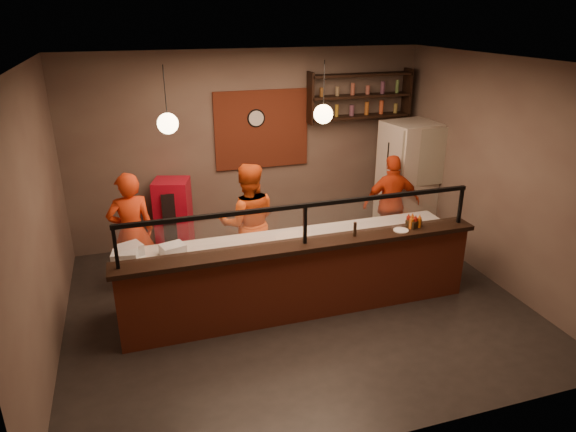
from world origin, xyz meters
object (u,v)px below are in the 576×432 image
object	(u,v)px
wall_clock	(256,118)
condiment_caddy	(413,223)
red_cooler	(174,217)
pepper_mill	(355,229)
cook_left	(132,232)
pizza_dough	(293,238)
cook_right	(392,204)
fridge	(408,180)
cook_mid	(248,223)

from	to	relation	value
wall_clock	condiment_caddy	world-z (taller)	wall_clock
red_cooler	condiment_caddy	bearing A→B (deg)	-22.46
condiment_caddy	pepper_mill	size ratio (longest dim) A/B	0.94
cook_left	pizza_dough	world-z (taller)	cook_left
wall_clock	cook_right	xyz separation A→B (m)	(1.95, -1.23, -1.29)
cook_right	fridge	size ratio (longest dim) A/B	0.80
cook_left	pizza_dough	size ratio (longest dim) A/B	3.57
pizza_dough	wall_clock	bearing A→B (deg)	87.89
fridge	cook_mid	bearing A→B (deg)	-174.06
cook_left	fridge	world-z (taller)	fridge
red_cooler	wall_clock	bearing A→B (deg)	28.49
wall_clock	cook_right	bearing A→B (deg)	-32.21
wall_clock	pepper_mill	bearing A→B (deg)	-78.10
fridge	wall_clock	bearing A→B (deg)	155.08
cook_right	cook_mid	bearing A→B (deg)	15.29
cook_left	cook_mid	distance (m)	1.64
wall_clock	condiment_caddy	xyz separation A→B (m)	(1.46, -2.71, -0.99)
wall_clock	cook_right	world-z (taller)	wall_clock
wall_clock	cook_mid	size ratio (longest dim) A/B	0.17
cook_right	pepper_mill	xyz separation A→B (m)	(-1.37, -1.52, 0.34)
pepper_mill	cook_right	bearing A→B (deg)	48.03
cook_left	pepper_mill	xyz separation A→B (m)	(2.73, -1.45, 0.29)
cook_left	pepper_mill	world-z (taller)	cook_left
fridge	pizza_dough	distance (m)	2.97
wall_clock	cook_mid	world-z (taller)	wall_clock
cook_mid	pizza_dough	distance (m)	0.85
cook_left	cook_mid	world-z (taller)	cook_mid
red_cooler	pepper_mill	bearing A→B (deg)	-33.06
cook_mid	pizza_dough	world-z (taller)	cook_mid
cook_left	pizza_dough	bearing A→B (deg)	148.00
pizza_dough	pepper_mill	xyz separation A→B (m)	(0.66, -0.51, 0.25)
fridge	red_cooler	size ratio (longest dim) A/B	1.60
cook_left	fridge	xyz separation A→B (m)	(4.65, 0.53, 0.14)
pizza_dough	cook_right	bearing A→B (deg)	26.43
cook_mid	cook_right	bearing A→B (deg)	-165.96
red_cooler	pepper_mill	xyz separation A→B (m)	(2.07, -2.44, 0.52)
fridge	pizza_dough	xyz separation A→B (m)	(-2.58, -1.47, -0.11)
cook_right	red_cooler	distance (m)	3.56
wall_clock	cook_left	xyz separation A→B (m)	(-2.15, -1.30, -1.23)
condiment_caddy	cook_right	bearing A→B (deg)	71.55
cook_mid	pizza_dough	bearing A→B (deg)	128.82
cook_right	fridge	bearing A→B (deg)	-131.44
cook_left	red_cooler	xyz separation A→B (m)	(0.66, 0.99, -0.24)
cook_right	red_cooler	bearing A→B (deg)	-6.15
wall_clock	fridge	bearing A→B (deg)	-17.15
fridge	red_cooler	distance (m)	4.03
pepper_mill	wall_clock	bearing A→B (deg)	101.90
red_cooler	pepper_mill	distance (m)	3.24
cook_right	pizza_dough	world-z (taller)	cook_right
cook_left	cook_right	bearing A→B (deg)	173.44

